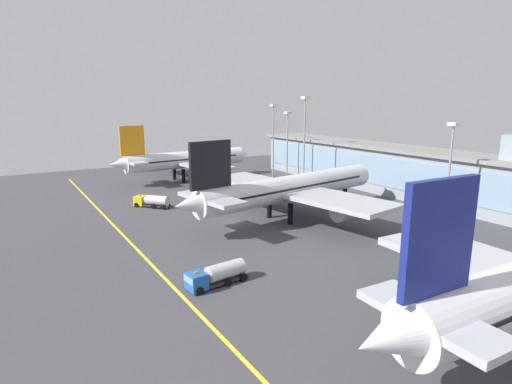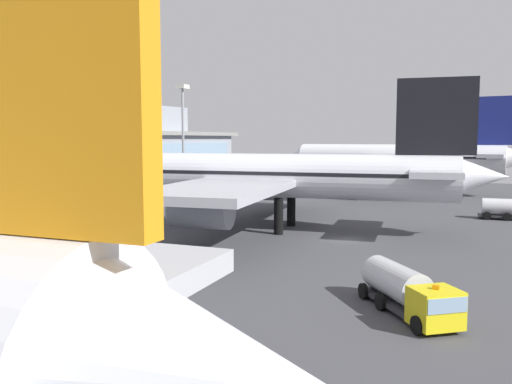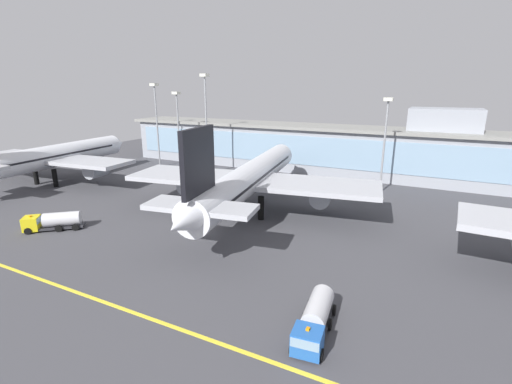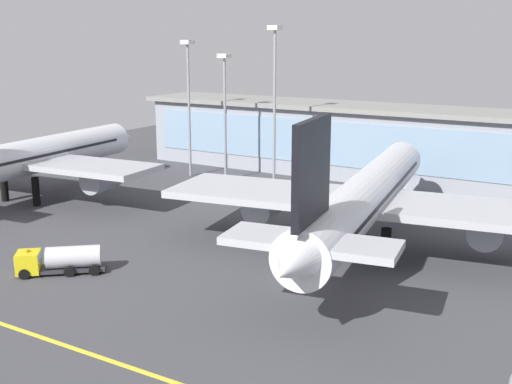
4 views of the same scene
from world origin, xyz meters
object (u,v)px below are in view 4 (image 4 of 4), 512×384
(apron_light_mast_east, at_px, (275,86))
(apron_light_mast_far_east, at_px, (225,98))
(airliner_near_right, at_px, (365,198))
(airliner_near_left, at_px, (32,157))
(fuel_tanker_truck, at_px, (58,260))
(apron_light_mast_centre, at_px, (189,89))

(apron_light_mast_east, bearing_deg, apron_light_mast_far_east, 171.16)
(airliner_near_right, distance_m, apron_light_mast_east, 34.90)
(airliner_near_left, bearing_deg, apron_light_mast_east, -53.73)
(airliner_near_left, distance_m, apron_light_mast_far_east, 32.58)
(fuel_tanker_truck, height_order, apron_light_mast_east, apron_light_mast_east)
(apron_light_mast_centre, distance_m, apron_light_mast_far_east, 7.50)
(airliner_near_right, xyz_separation_m, fuel_tanker_truck, (-24.97, -22.71, -5.01))
(airliner_near_right, height_order, apron_light_mast_far_east, apron_light_mast_far_east)
(apron_light_mast_centre, xyz_separation_m, apron_light_mast_far_east, (7.40, 0.23, -1.22))
(apron_light_mast_far_east, bearing_deg, airliner_near_left, -123.78)
(apron_light_mast_centre, xyz_separation_m, apron_light_mast_east, (17.97, -1.41, 1.23))
(airliner_near_right, bearing_deg, apron_light_mast_east, 38.36)
(airliner_near_left, distance_m, fuel_tanker_truck, 34.96)
(fuel_tanker_truck, bearing_deg, airliner_near_right, -178.02)
(fuel_tanker_truck, relative_size, apron_light_mast_far_east, 0.39)
(airliner_near_right, bearing_deg, apron_light_mast_centre, 51.50)
(fuel_tanker_truck, relative_size, apron_light_mast_east, 0.33)
(airliner_near_left, bearing_deg, apron_light_mast_centre, -26.28)
(airliner_near_left, xyz_separation_m, apron_light_mast_east, (28.17, 24.65, 10.26))
(fuel_tanker_truck, bearing_deg, airliner_near_left, -76.86)
(airliner_near_left, xyz_separation_m, fuel_tanker_truck, (27.80, -20.60, -4.99))
(apron_light_mast_centre, bearing_deg, airliner_near_left, -111.37)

